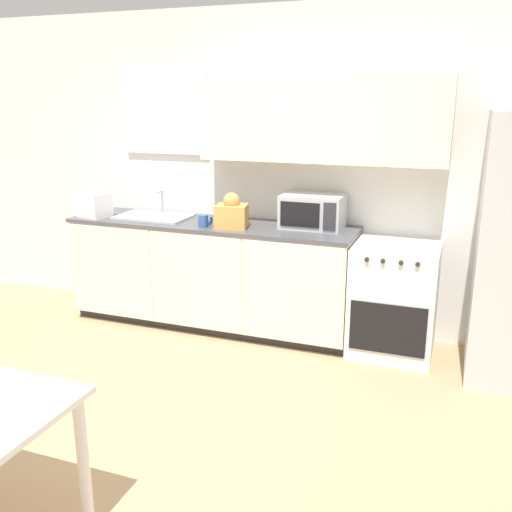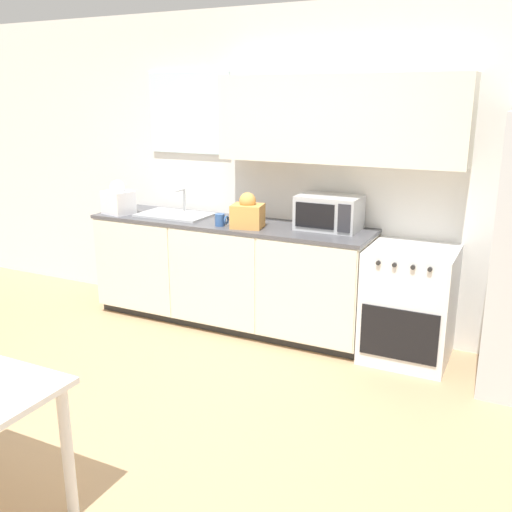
{
  "view_description": "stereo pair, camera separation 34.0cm",
  "coord_description": "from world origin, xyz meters",
  "views": [
    {
      "loc": [
        1.57,
        -2.59,
        1.98
      ],
      "look_at": [
        0.42,
        0.52,
        1.05
      ],
      "focal_mm": 40.0,
      "sensor_mm": 36.0,
      "label": 1
    },
    {
      "loc": [
        1.89,
        -2.45,
        1.98
      ],
      "look_at": [
        0.42,
        0.52,
        1.05
      ],
      "focal_mm": 40.0,
      "sensor_mm": 36.0,
      "label": 2
    }
  ],
  "objects": [
    {
      "name": "wall_back",
      "position": [
        0.07,
        2.06,
        1.44
      ],
      "size": [
        12.0,
        0.38,
        2.7
      ],
      "color": "silver",
      "rests_on": "ground_plane"
    },
    {
      "name": "grocery_bag_1",
      "position": [
        -0.2,
        1.62,
        1.06
      ],
      "size": [
        0.29,
        0.26,
        0.29
      ],
      "rotation": [
        0.0,
        0.0,
        0.2
      ],
      "color": "#DB994C",
      "rests_on": "kitchen_counter"
    },
    {
      "name": "oven_range",
      "position": [
        1.12,
        1.75,
        0.44
      ],
      "size": [
        0.64,
        0.64,
        0.88
      ],
      "color": "white",
      "rests_on": "ground_plane"
    },
    {
      "name": "kitchen_counter",
      "position": [
        -0.45,
        1.76,
        0.47
      ],
      "size": [
        2.52,
        0.63,
        0.94
      ],
      "color": "#333333",
      "rests_on": "ground_plane"
    },
    {
      "name": "kitchen_sink",
      "position": [
        -1.01,
        1.76,
        0.95
      ],
      "size": [
        0.64,
        0.41,
        0.23
      ],
      "color": "#B7BABC",
      "rests_on": "kitchen_counter"
    },
    {
      "name": "microwave",
      "position": [
        0.42,
        1.86,
        1.07
      ],
      "size": [
        0.5,
        0.35,
        0.27
      ],
      "color": "#B7BABC",
      "rests_on": "kitchen_counter"
    },
    {
      "name": "coffee_mug",
      "position": [
        -0.43,
        1.57,
        0.99
      ],
      "size": [
        0.11,
        0.08,
        0.1
      ],
      "color": "#335999",
      "rests_on": "kitchen_counter"
    },
    {
      "name": "ground_plane",
      "position": [
        0.0,
        0.0,
        0.0
      ],
      "size": [
        12.0,
        12.0,
        0.0
      ],
      "primitive_type": "plane",
      "color": "tan"
    },
    {
      "name": "grocery_bag_0",
      "position": [
        -1.52,
        1.61,
        1.07
      ],
      "size": [
        0.29,
        0.26,
        0.31
      ],
      "rotation": [
        0.0,
        0.0,
        -0.23
      ],
      "color": "white",
      "rests_on": "kitchen_counter"
    }
  ]
}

